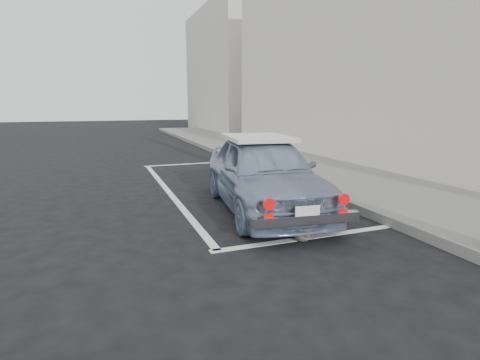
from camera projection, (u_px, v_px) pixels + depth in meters
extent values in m
plane|color=black|center=(266.00, 230.00, 5.50)|extent=(80.00, 80.00, 0.00)
cube|color=slate|center=(358.00, 183.00, 8.43)|extent=(2.80, 40.00, 0.15)
cube|color=silver|center=(412.00, 44.00, 10.67)|extent=(3.50, 18.00, 7.00)
cube|color=black|center=(358.00, 119.00, 10.50)|extent=(0.10, 16.00, 2.40)
cube|color=red|center=(339.00, 7.00, 10.96)|extent=(0.10, 2.00, 1.60)
cube|color=#144BA3|center=(298.00, 24.00, 13.16)|extent=(0.10, 2.00, 1.60)
cube|color=white|center=(269.00, 35.00, 15.36)|extent=(0.10, 2.00, 1.60)
cube|color=beige|center=(229.00, 71.00, 25.23)|extent=(3.50, 10.00, 8.00)
cube|color=silver|center=(313.00, 237.00, 5.21)|extent=(3.00, 0.12, 0.01)
cube|color=silver|center=(193.00, 164.00, 11.63)|extent=(3.00, 0.12, 0.01)
cube|color=silver|center=(168.00, 191.00, 7.94)|extent=(0.12, 7.00, 0.01)
imported|color=#7A8BAA|center=(263.00, 173.00, 6.50)|extent=(2.00, 3.98, 1.30)
cube|color=silver|center=(258.00, 138.00, 6.75)|extent=(1.25, 1.57, 0.07)
cube|color=silver|center=(306.00, 219.00, 4.78)|extent=(1.46, 0.30, 0.12)
cube|color=white|center=(308.00, 212.00, 4.72)|extent=(0.33, 0.06, 0.17)
cylinder|color=red|center=(269.00, 204.00, 4.59)|extent=(0.15, 0.06, 0.15)
cylinder|color=red|center=(344.00, 199.00, 4.82)|extent=(0.15, 0.06, 0.15)
cylinder|color=red|center=(269.00, 218.00, 4.63)|extent=(0.12, 0.05, 0.12)
cylinder|color=red|center=(343.00, 213.00, 4.86)|extent=(0.12, 0.05, 0.12)
ellipsoid|color=#726257|center=(301.00, 234.00, 5.06)|extent=(0.23, 0.32, 0.18)
sphere|color=#726257|center=(307.00, 233.00, 4.93)|extent=(0.12, 0.12, 0.12)
cone|color=#726257|center=(306.00, 229.00, 4.90)|extent=(0.04, 0.04, 0.04)
cone|color=#726257|center=(309.00, 228.00, 4.93)|extent=(0.04, 0.04, 0.04)
cylinder|color=#726257|center=(297.00, 235.00, 5.22)|extent=(0.12, 0.18, 0.03)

